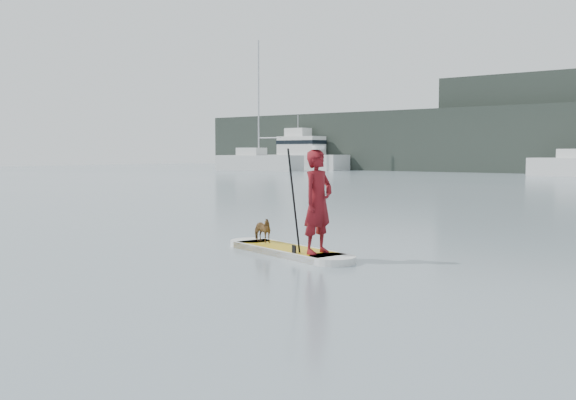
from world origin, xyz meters
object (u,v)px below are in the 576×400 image
Objects in this scene: paddleboard at (288,251)px; sailboat_a at (258,161)px; paddler at (318,202)px; dog at (261,230)px; motor_yacht_b at (305,154)px.

sailboat_a is (-34.92, 40.94, 0.86)m from paddleboard.
paddler is 1.84m from dog.
paddler is (0.83, -0.23, 0.96)m from paddleboard.
motor_yacht_b is (-32.76, 46.07, 1.58)m from paddleboard.
sailboat_a is at bearing 54.08° from dog.
sailboat_a is (-34.09, 40.70, 0.55)m from dog.
sailboat_a is at bearing 146.10° from paddleboard.
sailboat_a is 1.46× the size of motor_yacht_b.
dog is 0.06× the size of motor_yacht_b.
paddleboard is at bearing -91.50° from dog.
paddler is 0.14× the size of sailboat_a.
dog is 53.10m from sailboat_a.
motor_yacht_b is at bearing 48.99° from dog.
sailboat_a is at bearing 45.20° from paddler.
dog is (-1.66, 0.46, -0.66)m from paddler.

